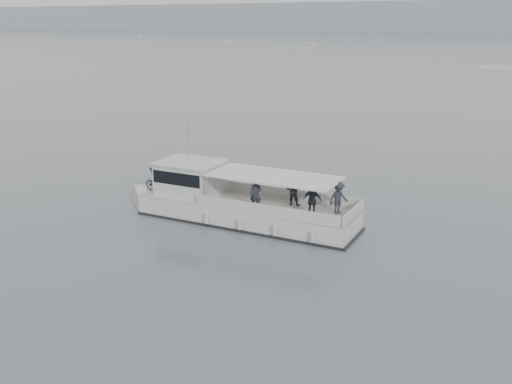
% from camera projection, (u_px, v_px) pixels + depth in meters
% --- Properties ---
extents(ground, '(1400.00, 1400.00, 0.00)m').
position_uv_depth(ground, '(228.00, 230.00, 27.04)').
color(ground, '#555E64').
rests_on(ground, ground).
extents(tour_boat, '(12.47, 3.29, 5.22)m').
position_uv_depth(tour_boat, '(228.00, 202.00, 28.35)').
color(tour_boat, silver).
rests_on(tour_boat, ground).
extents(moored_fleet, '(456.93, 256.84, 9.58)m').
position_uv_depth(moored_fleet, '(362.00, 49.00, 203.17)').
color(moored_fleet, silver).
rests_on(moored_fleet, ground).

